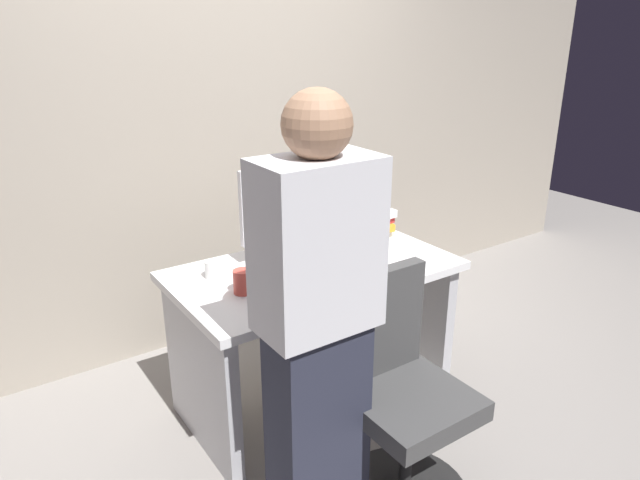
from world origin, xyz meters
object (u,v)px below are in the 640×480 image
cup_near_keyboard (242,282)px  book_stack (375,223)px  mouse (358,262)px  cup_by_monitor (213,269)px  monitor (290,204)px  desk (314,311)px  person_at_desk (317,328)px  office_chair (399,402)px  keyboard (306,279)px

cup_near_keyboard → book_stack: (0.91, 0.22, 0.02)m
mouse → cup_by_monitor: cup_by_monitor is taller
cup_by_monitor → book_stack: book_stack is taller
monitor → cup_by_monitor: 0.49m
desk → mouse: mouse is taller
monitor → cup_near_keyboard: monitor is taller
cup_by_monitor → person_at_desk: bearing=-88.2°
monitor → mouse: bearing=-59.5°
cup_by_monitor → book_stack: bearing=0.5°
office_chair → person_at_desk: 0.54m
person_at_desk → cup_by_monitor: person_at_desk is taller
desk → cup_by_monitor: cup_by_monitor is taller
keyboard → person_at_desk: bearing=-122.3°
cup_near_keyboard → book_stack: book_stack is taller
office_chair → mouse: (0.25, 0.59, 0.33)m
mouse → book_stack: 0.42m
mouse → desk: bearing=149.3°
monitor → cup_by_monitor: bearing=-173.6°
cup_near_keyboard → cup_by_monitor: size_ratio=1.27×
person_at_desk → keyboard: bearing=60.6°
keyboard → cup_by_monitor: bearing=138.2°
mouse → book_stack: book_stack is taller
book_stack → cup_by_monitor: bearing=-179.5°
person_at_desk → keyboard: (0.30, 0.53, -0.09)m
desk → office_chair: office_chair is taller
mouse → cup_by_monitor: size_ratio=1.22×
office_chair → keyboard: size_ratio=2.19×
office_chair → mouse: size_ratio=9.40×
desk → cup_near_keyboard: (-0.41, -0.06, 0.29)m
office_chair → cup_by_monitor: bearing=113.8°
cup_by_monitor → keyboard: bearing=-38.9°
monitor → cup_by_monitor: (-0.44, -0.05, -0.22)m
person_at_desk → mouse: bearing=42.1°
mouse → cup_by_monitor: 0.68m
monitor → person_at_desk: bearing=-116.2°
cup_by_monitor → desk: bearing=-18.9°
mouse → cup_by_monitor: (-0.62, 0.26, 0.02)m
office_chair → person_at_desk: person_at_desk is taller
desk → person_at_desk: 0.84m
mouse → keyboard: bearing=-179.0°
desk → book_stack: book_stack is taller
monitor → office_chair: bearing=-94.2°
keyboard → cup_near_keyboard: 0.29m
person_at_desk → cup_near_keyboard: bearing=88.7°
desk → book_stack: bearing=17.7°
monitor → keyboard: 0.42m
monitor → keyboard: size_ratio=1.26×
office_chair → monitor: size_ratio=1.74×
office_chair → cup_by_monitor: (-0.38, 0.85, 0.35)m
office_chair → monitor: 1.07m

